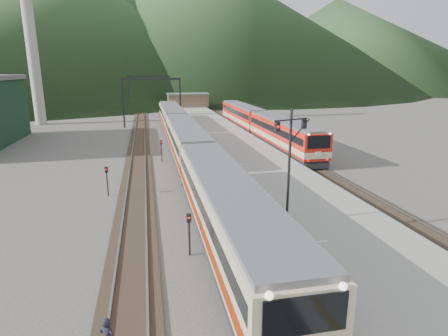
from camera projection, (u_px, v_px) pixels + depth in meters
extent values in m
cube|color=black|center=(178.00, 142.00, 49.02)|extent=(2.60, 200.00, 0.12)
cube|color=slate|center=(173.00, 142.00, 48.86)|extent=(0.10, 200.00, 0.14)
cube|color=slate|center=(184.00, 141.00, 49.14)|extent=(0.10, 200.00, 0.14)
cube|color=black|center=(139.00, 144.00, 48.04)|extent=(2.60, 200.00, 0.12)
cube|color=slate|center=(133.00, 143.00, 47.87)|extent=(0.10, 200.00, 0.14)
cube|color=slate|center=(145.00, 143.00, 48.15)|extent=(0.10, 200.00, 0.14)
cube|color=black|center=(262.00, 139.00, 51.29)|extent=(2.60, 200.00, 0.12)
cube|color=slate|center=(257.00, 138.00, 51.12)|extent=(0.10, 200.00, 0.14)
cube|color=slate|center=(267.00, 138.00, 51.41)|extent=(0.10, 200.00, 0.14)
cube|color=gray|center=(223.00, 140.00, 48.12)|extent=(8.00, 100.00, 1.00)
cube|color=black|center=(123.00, 103.00, 60.74)|extent=(0.25, 0.25, 8.00)
cube|color=black|center=(180.00, 102.00, 62.58)|extent=(0.25, 0.25, 8.00)
cube|color=black|center=(151.00, 79.00, 60.69)|extent=(9.30, 0.22, 0.35)
cube|color=black|center=(129.00, 94.00, 84.41)|extent=(0.25, 0.25, 8.00)
cube|color=black|center=(170.00, 93.00, 86.25)|extent=(0.25, 0.25, 8.00)
cube|color=black|center=(149.00, 76.00, 84.36)|extent=(9.30, 0.22, 0.35)
cylinder|color=#9E998E|center=(30.00, 34.00, 61.72)|extent=(1.80, 1.80, 30.00)
cube|color=brown|center=(188.00, 101.00, 85.51)|extent=(9.00, 4.00, 2.80)
cube|color=slate|center=(188.00, 94.00, 85.11)|extent=(9.40, 4.40, 0.30)
cone|color=#24441D|center=(63.00, 24.00, 175.54)|extent=(180.00, 180.00, 60.00)
cone|color=#24441D|center=(199.00, 21.00, 225.29)|extent=(220.00, 220.00, 75.00)
cone|color=#24441D|center=(335.00, 43.00, 225.30)|extent=(160.00, 160.00, 50.00)
cube|color=#C9B98D|center=(227.00, 210.00, 19.84)|extent=(2.99, 20.11, 3.65)
cube|color=#C9B98D|center=(186.00, 140.00, 39.35)|extent=(2.99, 20.11, 3.65)
cube|color=#C9B98D|center=(172.00, 117.00, 58.86)|extent=(2.99, 20.11, 3.65)
cube|color=red|center=(283.00, 135.00, 43.29)|extent=(2.74, 18.40, 3.34)
cube|color=red|center=(242.00, 116.00, 61.18)|extent=(2.74, 18.40, 3.34)
cylinder|color=black|center=(289.00, 167.00, 20.14)|extent=(0.14, 0.14, 6.34)
cube|color=black|center=(291.00, 120.00, 19.49)|extent=(2.11, 0.76, 0.07)
cube|color=black|center=(277.00, 127.00, 19.13)|extent=(0.29, 0.25, 0.50)
cube|color=black|center=(304.00, 124.00, 20.00)|extent=(0.29, 0.25, 0.50)
cylinder|color=black|center=(189.00, 237.00, 19.03)|extent=(0.10, 0.10, 2.00)
cube|color=black|center=(189.00, 218.00, 18.77)|extent=(0.22, 0.16, 0.45)
cylinder|color=black|center=(162.00, 152.00, 38.59)|extent=(0.10, 0.10, 2.00)
cube|color=black|center=(161.00, 142.00, 38.32)|extent=(0.25, 0.20, 0.45)
cylinder|color=black|center=(107.00, 183.00, 28.07)|extent=(0.10, 0.10, 2.00)
cube|color=black|center=(106.00, 170.00, 27.80)|extent=(0.26, 0.22, 0.45)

